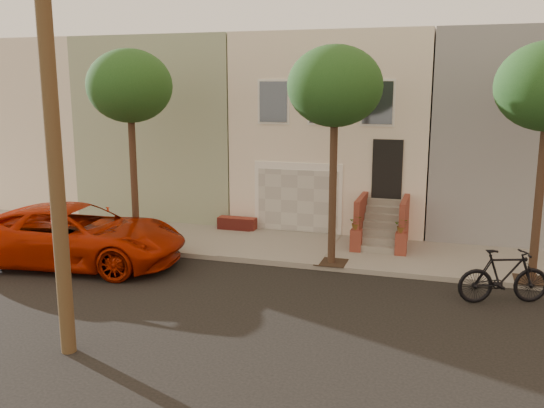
% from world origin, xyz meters
% --- Properties ---
extents(ground, '(90.00, 90.00, 0.00)m').
position_xyz_m(ground, '(0.00, 0.00, 0.00)').
color(ground, black).
rests_on(ground, ground).
extents(sidewalk, '(40.00, 3.70, 0.15)m').
position_xyz_m(sidewalk, '(0.00, 5.35, 0.07)').
color(sidewalk, gray).
rests_on(sidewalk, ground).
extents(house_row, '(33.10, 11.70, 7.00)m').
position_xyz_m(house_row, '(0.00, 11.19, 3.64)').
color(house_row, silver).
rests_on(house_row, sidewalk).
extents(tree_left, '(2.70, 2.57, 6.30)m').
position_xyz_m(tree_left, '(-5.50, 3.90, 5.26)').
color(tree_left, '#2D2116').
rests_on(tree_left, sidewalk).
extents(tree_mid, '(2.70, 2.57, 6.30)m').
position_xyz_m(tree_mid, '(1.00, 3.90, 5.26)').
color(tree_mid, '#2D2116').
rests_on(tree_mid, sidewalk).
extents(pickup_truck, '(6.87, 3.80, 1.82)m').
position_xyz_m(pickup_truck, '(-6.42, 1.94, 0.91)').
color(pickup_truck, '#A81B00').
rests_on(pickup_truck, ground).
extents(motorcycle, '(2.38, 1.38, 1.38)m').
position_xyz_m(motorcycle, '(5.65, 2.31, 0.69)').
color(motorcycle, black).
rests_on(motorcycle, ground).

